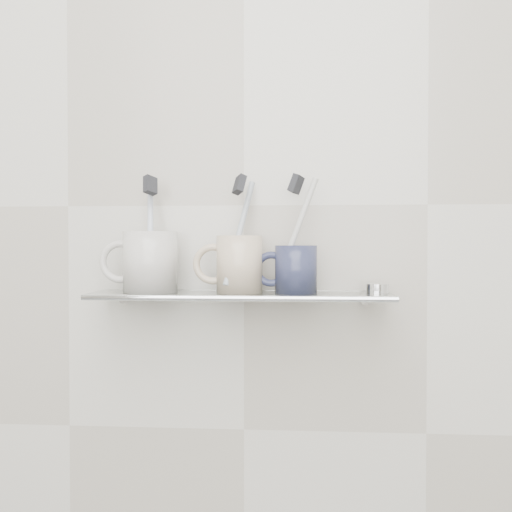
# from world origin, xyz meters

# --- Properties ---
(wall_back) EXTENTS (2.50, 0.00, 2.50)m
(wall_back) POSITION_xyz_m (0.00, 1.10, 1.25)
(wall_back) COLOR beige
(wall_back) RESTS_ON ground
(shelf_glass) EXTENTS (0.50, 0.12, 0.01)m
(shelf_glass) POSITION_xyz_m (0.00, 1.04, 1.10)
(shelf_glass) COLOR silver
(shelf_glass) RESTS_ON wall_back
(shelf_rail) EXTENTS (0.50, 0.01, 0.01)m
(shelf_rail) POSITION_xyz_m (0.00, 0.98, 1.10)
(shelf_rail) COLOR silver
(shelf_rail) RESTS_ON shelf_glass
(bracket_left) EXTENTS (0.02, 0.03, 0.02)m
(bracket_left) POSITION_xyz_m (-0.21, 1.09, 1.09)
(bracket_left) COLOR silver
(bracket_left) RESTS_ON wall_back
(bracket_right) EXTENTS (0.02, 0.03, 0.02)m
(bracket_right) POSITION_xyz_m (0.21, 1.09, 1.09)
(bracket_right) COLOR silver
(bracket_right) RESTS_ON wall_back
(mug_left) EXTENTS (0.11, 0.11, 0.10)m
(mug_left) POSITION_xyz_m (-0.15, 1.04, 1.15)
(mug_left) COLOR silver
(mug_left) RESTS_ON shelf_glass
(mug_left_handle) EXTENTS (0.07, 0.01, 0.07)m
(mug_left_handle) POSITION_xyz_m (-0.21, 1.04, 1.15)
(mug_left_handle) COLOR silver
(mug_left_handle) RESTS_ON mug_left
(toothbrush_left) EXTENTS (0.03, 0.08, 0.18)m
(toothbrush_left) POSITION_xyz_m (-0.15, 1.04, 1.20)
(toothbrush_left) COLOR silver
(toothbrush_left) RESTS_ON mug_left
(bristles_left) EXTENTS (0.03, 0.03, 0.04)m
(bristles_left) POSITION_xyz_m (-0.15, 1.04, 1.28)
(bristles_left) COLOR #232427
(bristles_left) RESTS_ON toothbrush_left
(mug_center) EXTENTS (0.08, 0.08, 0.10)m
(mug_center) POSITION_xyz_m (-0.00, 1.04, 1.15)
(mug_center) COLOR beige
(mug_center) RESTS_ON shelf_glass
(mug_center_handle) EXTENTS (0.07, 0.01, 0.07)m
(mug_center_handle) POSITION_xyz_m (-0.05, 1.04, 1.15)
(mug_center_handle) COLOR beige
(mug_center_handle) RESTS_ON mug_center
(toothbrush_center) EXTENTS (0.05, 0.08, 0.18)m
(toothbrush_center) POSITION_xyz_m (-0.00, 1.04, 1.20)
(toothbrush_center) COLOR #8FA2AB
(toothbrush_center) RESTS_ON mug_center
(bristles_center) EXTENTS (0.03, 0.03, 0.04)m
(bristles_center) POSITION_xyz_m (-0.00, 1.04, 1.28)
(bristles_center) COLOR #232427
(bristles_center) RESTS_ON toothbrush_center
(mug_right) EXTENTS (0.08, 0.08, 0.08)m
(mug_right) POSITION_xyz_m (0.09, 1.04, 1.14)
(mug_right) COLOR #1E2642
(mug_right) RESTS_ON shelf_glass
(mug_right_handle) EXTENTS (0.06, 0.01, 0.06)m
(mug_right_handle) POSITION_xyz_m (0.05, 1.04, 1.14)
(mug_right_handle) COLOR #1E2642
(mug_right_handle) RESTS_ON mug_right
(toothbrush_right) EXTENTS (0.08, 0.01, 0.18)m
(toothbrush_right) POSITION_xyz_m (0.09, 1.04, 1.20)
(toothbrush_right) COLOR silver
(toothbrush_right) RESTS_ON mug_right
(bristles_right) EXTENTS (0.03, 0.03, 0.04)m
(bristles_right) POSITION_xyz_m (0.09, 1.04, 1.28)
(bristles_right) COLOR #232427
(bristles_right) RESTS_ON toothbrush_right
(chrome_cap) EXTENTS (0.04, 0.04, 0.02)m
(chrome_cap) POSITION_xyz_m (0.23, 1.04, 1.11)
(chrome_cap) COLOR silver
(chrome_cap) RESTS_ON shelf_glass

